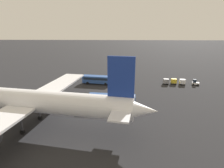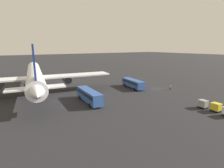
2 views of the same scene
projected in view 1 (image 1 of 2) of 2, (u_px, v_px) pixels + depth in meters
The scene contains 9 objects.
ground_plane at pixel (113, 79), 72.82m from camera, with size 600.00×600.00×0.00m, color #232326.
airplane at pixel (21, 100), 35.73m from camera, with size 55.26×48.46×15.41m.
shuttle_bus_near at pixel (97, 79), 65.94m from camera, with size 11.44×4.49×3.08m.
shuttle_bus_far at pixel (112, 100), 45.88m from camera, with size 12.48×3.80×3.39m.
baggage_tug at pixel (195, 83), 64.78m from camera, with size 2.64×2.12×2.10m.
worker_person at pixel (122, 76), 74.50m from camera, with size 0.38×0.38×1.74m.
cargo_cart_white at pixel (182, 82), 64.98m from camera, with size 2.11×1.81×2.06m.
cargo_cart_yellow at pixel (174, 81), 65.78m from camera, with size 2.11×1.81×2.06m.
cargo_cart_grey at pixel (166, 81), 65.64m from camera, with size 2.11×1.81×2.06m.
Camera 1 is at (-2.57, 70.13, 19.55)m, focal length 28.00 mm.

